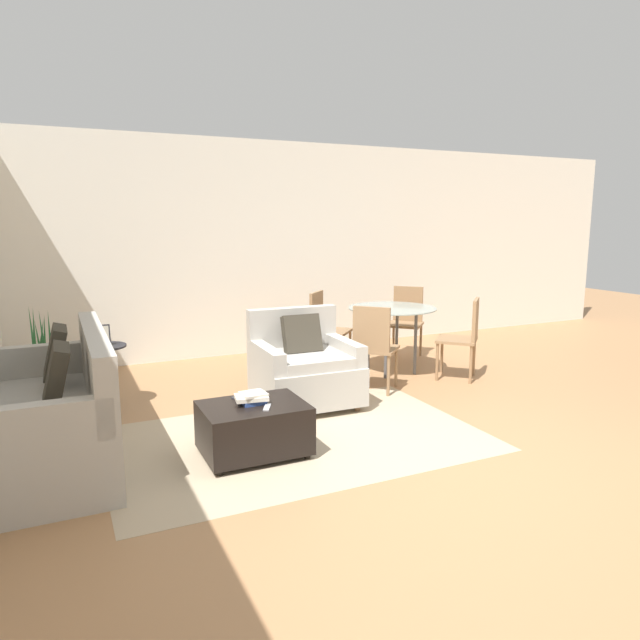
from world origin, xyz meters
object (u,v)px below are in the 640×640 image
side_table (104,364)px  ottoman (254,427)px  picture_frame (102,335)px  dining_chair_near_left (374,343)px  armchair (304,368)px  dining_chair_far_right (406,317)px  tv_remote_secondary (267,407)px  dining_table (392,316)px  book_stack (252,398)px  dining_chair_near_right (465,333)px  tv_remote_primary (240,399)px  potted_plant (44,385)px  dining_chair_far_left (324,324)px  couch (55,419)px

side_table → ottoman: bearing=-61.5°
picture_frame → dining_chair_near_left: dining_chair_near_left is taller
armchair → dining_chair_far_right: size_ratio=1.03×
tv_remote_secondary → picture_frame: picture_frame is taller
dining_chair_far_right → ottoman: bearing=-142.1°
dining_chair_far_right → side_table: bearing=-172.3°
dining_table → book_stack: bearing=-144.6°
side_table → dining_chair_near_right: size_ratio=0.66×
tv_remote_primary → potted_plant: 2.11m
tv_remote_secondary → dining_chair_far_left: dining_chair_far_left is taller
couch → picture_frame: (0.43, 1.19, 0.36)m
armchair → dining_chair_near_right: size_ratio=1.03×
couch → tv_remote_secondary: size_ratio=11.80×
armchair → tv_remote_secondary: (-0.75, -1.05, 0.05)m
dining_chair_far_right → potted_plant: bearing=-174.2°
ottoman → dining_chair_near_left: bearing=31.8°
side_table → dining_chair_near_right: (3.69, -0.66, 0.10)m
dining_table → dining_chair_far_left: size_ratio=1.12×
book_stack → tv_remote_secondary: bearing=-64.2°
couch → armchair: couch is taller
dining_chair_near_left → side_table: bearing=165.3°
armchair → dining_chair_far_right: 2.32m
potted_plant → dining_chair_near_left: bearing=-13.5°
tv_remote_secondary → side_table: side_table is taller
tv_remote_secondary → ottoman: bearing=120.7°
book_stack → tv_remote_primary: 0.14m
armchair → tv_remote_secondary: 1.30m
dining_table → dining_chair_far_left: dining_chair_far_left is taller
armchair → ottoman: (-0.82, -0.94, -0.14)m
ottoman → picture_frame: bearing=118.5°
ottoman → dining_chair_near_right: (2.78, 1.00, 0.30)m
ottoman → dining_chair_far_left: 2.72m
couch → dining_table: (3.54, 1.10, 0.33)m
dining_chair_near_right → dining_table: bearing=135.0°
couch → picture_frame: couch is taller
picture_frame → dining_chair_far_left: size_ratio=0.22×
book_stack → dining_chair_far_right: size_ratio=0.29×
picture_frame → dining_chair_near_left: (2.52, -0.66, -0.17)m
book_stack → dining_chair_near_right: size_ratio=0.29×
armchair → potted_plant: 2.39m
armchair → dining_chair_near_right: bearing=1.9°
potted_plant → side_table: size_ratio=1.69×
book_stack → side_table: bearing=118.9°
ottoman → picture_frame: picture_frame is taller
ottoman → dining_table: 2.75m
tv_remote_primary → dining_chair_near_left: (1.68, 0.86, 0.12)m
couch → side_table: couch is taller
picture_frame → tv_remote_secondary: bearing=-61.4°
ottoman → dining_table: (2.20, 1.59, 0.44)m
tv_remote_secondary → dining_chair_near_left: 1.92m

